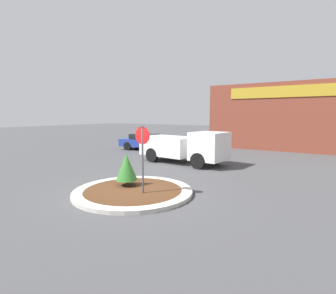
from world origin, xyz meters
The scene contains 7 objects.
ground_plane centered at (0.00, 0.00, 0.00)m, with size 120.00×120.00×0.00m, color #474749.
traffic_island centered at (0.00, 0.00, 0.07)m, with size 4.53×4.53×0.14m.
stop_sign centered at (0.57, -0.12, 1.75)m, with size 0.63×0.07×2.58m.
island_shrub centered at (-0.59, 0.31, 0.90)m, with size 0.86×0.86×1.29m.
utility_truck centered at (-1.43, 6.52, 1.05)m, with size 5.69×2.61×2.00m.
storefront_building centered at (3.10, 18.27, 2.81)m, with size 13.48×6.07×5.61m.
parked_sedan_blue centered at (-7.14, 10.17, 0.71)m, with size 4.75×2.49×1.37m.
Camera 1 is at (6.38, -7.45, 2.98)m, focal length 28.00 mm.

